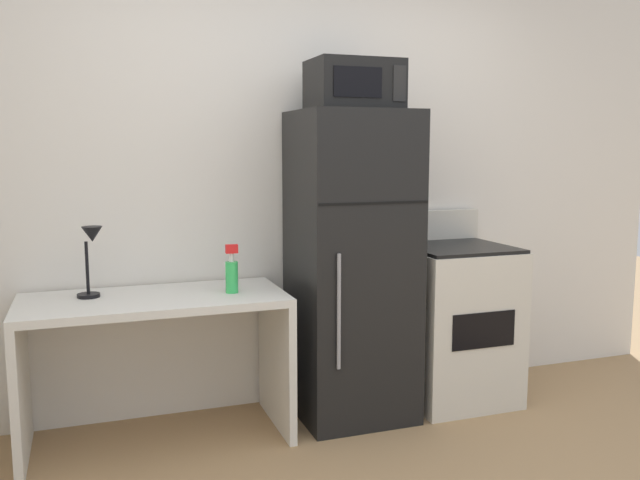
% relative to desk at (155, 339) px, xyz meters
% --- Properties ---
extents(wall_back_white, '(5.00, 0.10, 2.60)m').
position_rel_desk_xyz_m(wall_back_white, '(0.88, 0.38, 0.77)').
color(wall_back_white, silver).
rests_on(wall_back_white, ground).
extents(desk, '(1.30, 0.61, 0.75)m').
position_rel_desk_xyz_m(desk, '(0.00, 0.00, 0.00)').
color(desk, silver).
rests_on(desk, ground).
extents(desk_lamp, '(0.14, 0.12, 0.35)m').
position_rel_desk_xyz_m(desk_lamp, '(-0.28, 0.08, 0.46)').
color(desk_lamp, black).
rests_on(desk_lamp, desk).
extents(spray_bottle, '(0.06, 0.06, 0.25)m').
position_rel_desk_xyz_m(spray_bottle, '(0.39, -0.04, 0.31)').
color(spray_bottle, green).
rests_on(spray_bottle, desk).
extents(refrigerator, '(0.61, 0.62, 1.68)m').
position_rel_desk_xyz_m(refrigerator, '(1.06, 0.01, 0.30)').
color(refrigerator, black).
rests_on(refrigerator, ground).
extents(microwave, '(0.46, 0.35, 0.26)m').
position_rel_desk_xyz_m(microwave, '(1.06, -0.01, 1.27)').
color(microwave, black).
rests_on(microwave, refrigerator).
extents(oven_range, '(0.61, 0.61, 1.10)m').
position_rel_desk_xyz_m(oven_range, '(1.72, 0.01, -0.07)').
color(oven_range, beige).
rests_on(oven_range, ground).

